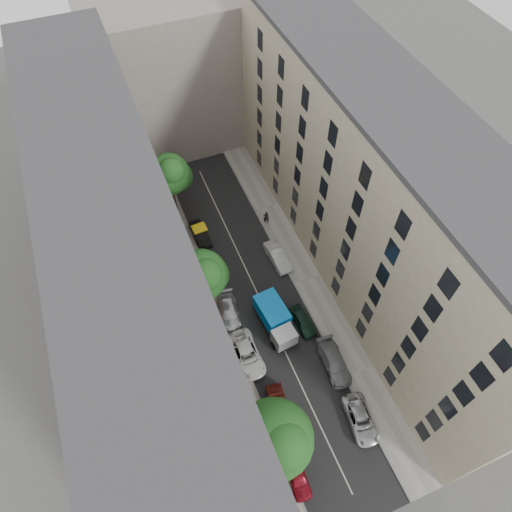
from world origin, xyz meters
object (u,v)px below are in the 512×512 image
car_left_3 (229,312)px  pedestrian (266,217)px  tree_far (170,176)px  tree_near (276,440)px  car_right_1 (334,362)px  lamp_post (214,317)px  car_left_4 (208,263)px  car_right_3 (278,256)px  car_left_2 (247,354)px  car_right_0 (360,420)px  car_left_0 (297,476)px  tree_mid (203,277)px  car_left_1 (279,407)px  tarp_truck (275,319)px  car_left_5 (200,234)px  car_right_2 (303,321)px

car_left_3 → pedestrian: pedestrian is taller
tree_far → tree_near: bearing=-90.8°
car_right_1 → lamp_post: 11.85m
car_left_4 → car_right_3: bearing=-21.8°
car_left_2 → car_right_0: bearing=-53.3°
car_right_0 → tree_far: size_ratio=0.54×
car_left_2 → tree_far: size_ratio=0.60×
car_left_0 → tree_near: (-1.30, 1.91, 5.89)m
tree_mid → car_left_3: bearing=-40.5°
car_right_0 → car_left_1: bearing=156.5°
car_right_0 → lamp_post: bearing=132.9°
tarp_truck → car_left_4: tarp_truck is taller
tarp_truck → car_left_3: 4.80m
car_left_5 → car_right_1: bearing=-74.3°
car_right_0 → car_right_1: 5.45m
lamp_post → tree_far: bearing=86.7°
lamp_post → car_left_3: bearing=46.0°
car_left_5 → car_right_3: 9.14m
car_right_2 → pedestrian: 13.51m
car_left_4 → tree_far: tree_far is taller
car_left_2 → car_left_5: 15.40m
car_left_0 → pedestrian: pedestrian is taller
car_left_1 → car_left_2: (-0.80, 5.60, 0.04)m
car_left_2 → tree_mid: 8.38m
car_left_1 → car_right_1: size_ratio=0.83×
tarp_truck → car_right_1: size_ratio=1.18×
car_left_2 → car_left_5: (0.44, 15.39, -0.06)m
car_left_3 → pedestrian: bearing=59.9°
tree_near → car_left_4: bearing=86.4°
car_left_5 → tree_far: tree_far is taller
car_left_4 → pedestrian: bearing=16.1°
car_left_3 → lamp_post: bearing=-124.2°
car_left_4 → tree_far: bearing=89.3°
car_left_3 → tree_near: (-1.30, -14.19, 5.85)m
car_right_2 → lamp_post: bearing=165.1°
tree_mid → pedestrian: size_ratio=4.83×
lamp_post → car_left_1: bearing=-72.5°
tarp_truck → tree_near: size_ratio=0.61×
car_right_0 → tree_mid: bearing=125.9°
car_left_5 → car_left_3: bearing=-96.2°
car_left_0 → car_left_1: car_left_1 is taller
car_left_5 → tree_far: (-1.34, 4.56, 5.34)m
car_right_2 → car_left_4: bearing=119.6°
lamp_post → car_right_2: bearing=-11.9°
car_left_0 → lamp_post: size_ratio=0.55×
car_right_2 → tree_near: size_ratio=0.39×
tree_mid → car_right_3: bearing=18.0°
car_left_5 → tree_near: (-1.74, -24.68, 5.87)m
lamp_post → car_left_0: bearing=-82.4°
car_left_2 → car_left_4: (0.00, 11.20, -0.02)m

